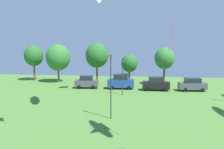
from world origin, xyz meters
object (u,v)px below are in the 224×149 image
object	(u,v)px
kite_flying_8	(183,11)
treeline_tree_1	(58,57)
light_post_1	(111,83)
treeline_tree_0	(34,56)
treeline_tree_3	(129,63)
parked_car_rightmost_in_row	(192,84)
parked_car_third_from_left	(156,84)
treeline_tree_2	(97,55)
parked_car_leftmost	(87,82)
treeline_tree_4	(165,58)
light_post_0	(122,76)
parked_car_second_from_left	(121,82)

from	to	relation	value
kite_flying_8	treeline_tree_1	distance (m)	35.81
kite_flying_8	light_post_1	world-z (taller)	kite_flying_8
treeline_tree_0	treeline_tree_3	size ratio (longest dim) A/B	1.30
parked_car_rightmost_in_row	light_post_1	size ratio (longest dim) A/B	0.68
parked_car_third_from_left	light_post_1	bearing A→B (deg)	-110.43
treeline_tree_1	treeline_tree_2	world-z (taller)	treeline_tree_2
parked_car_leftmost	light_post_1	world-z (taller)	light_post_1
parked_car_leftmost	treeline_tree_2	xyz separation A→B (m)	(0.93, 5.28, 4.47)
parked_car_rightmost_in_row	light_post_1	world-z (taller)	light_post_1
light_post_1	treeline_tree_3	world-z (taller)	light_post_1
treeline_tree_4	light_post_0	bearing A→B (deg)	-127.94
treeline_tree_0	parked_car_rightmost_in_row	bearing A→B (deg)	-13.87
parked_car_second_from_left	parked_car_leftmost	bearing A→B (deg)	176.92
parked_car_third_from_left	light_post_1	distance (m)	17.16
parked_car_second_from_left	parked_car_third_from_left	size ratio (longest dim) A/B	1.04
kite_flying_8	treeline_tree_1	world-z (taller)	kite_flying_8
light_post_1	treeline_tree_4	world-z (taller)	treeline_tree_4
kite_flying_8	parked_car_leftmost	distance (m)	28.31
light_post_0	treeline_tree_2	xyz separation A→B (m)	(-5.83, 10.12, 2.55)
parked_car_third_from_left	treeline_tree_2	xyz separation A→B (m)	(-11.27, 6.01, 4.44)
light_post_0	treeline_tree_1	size ratio (longest dim) A/B	0.68
parked_car_rightmost_in_row	treeline_tree_2	distance (m)	18.83
light_post_0	treeline_tree_3	world-z (taller)	treeline_tree_3
parked_car_rightmost_in_row	light_post_1	distance (m)	20.29
parked_car_third_from_left	parked_car_rightmost_in_row	distance (m)	6.11
treeline_tree_3	parked_car_second_from_left	bearing A→B (deg)	-100.63
light_post_0	treeline_tree_0	xyz separation A→B (m)	(-19.93, 12.17, 2.28)
light_post_0	treeline_tree_2	bearing A→B (deg)	119.97
parked_car_rightmost_in_row	treeline_tree_3	world-z (taller)	treeline_tree_3
parked_car_second_from_left	parked_car_rightmost_in_row	distance (m)	12.21
parked_car_leftmost	light_post_1	distance (m)	18.05
treeline_tree_3	light_post_0	bearing A→B (deg)	-92.83
parked_car_second_from_left	treeline_tree_4	bearing A→B (deg)	25.63
parked_car_leftmost	parked_car_rightmost_in_row	distance (m)	18.31
parked_car_third_from_left	treeline_tree_3	world-z (taller)	treeline_tree_3
kite_flying_8	treeline_tree_1	size ratio (longest dim) A/B	0.39
parked_car_leftmost	treeline_tree_1	bearing A→B (deg)	137.15
light_post_1	treeline_tree_1	world-z (taller)	treeline_tree_1
parked_car_leftmost	parked_car_third_from_left	distance (m)	12.22
light_post_0	treeline_tree_0	distance (m)	23.46
parked_car_third_from_left	parked_car_second_from_left	bearing A→B (deg)	172.20
parked_car_third_from_left	treeline_tree_2	bearing A→B (deg)	151.50
kite_flying_8	parked_car_leftmost	xyz separation A→B (m)	(-12.32, 23.78, -9.16)
kite_flying_8	treeline_tree_4	bearing A→B (deg)	86.47
light_post_1	parked_car_rightmost_in_row	bearing A→B (deg)	53.74
kite_flying_8	light_post_0	bearing A→B (deg)	106.35
treeline_tree_0	treeline_tree_4	size ratio (longest dim) A/B	1.04
parked_car_leftmost	parked_car_rightmost_in_row	bearing A→B (deg)	-5.66
treeline_tree_1	kite_flying_8	bearing A→B (deg)	-56.50
kite_flying_8	light_post_1	bearing A→B (deg)	129.68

